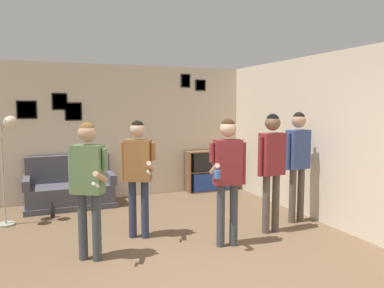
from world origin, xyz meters
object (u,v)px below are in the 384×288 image
object	(u,v)px
person_player_foreground_left	(88,176)
bottle_on_floor	(53,211)
couch	(70,190)
person_spectator_near_bookshelf	(272,159)
bookshelf	(210,171)
floor_lamp	(1,139)
person_spectator_far_right	(298,154)
person_watcher_holding_cup	(228,168)
person_player_foreground_center	(138,166)

from	to	relation	value
person_player_foreground_left	bottle_on_floor	distance (m)	2.27
couch	person_spectator_near_bookshelf	xyz separation A→B (m)	(2.67, -2.62, 0.79)
bookshelf	floor_lamp	distance (m)	4.21
person_player_foreground_left	person_spectator_far_right	world-z (taller)	person_spectator_far_right
person_spectator_far_right	person_watcher_holding_cup	bearing A→B (deg)	-161.04
person_player_foreground_center	person_spectator_near_bookshelf	xyz separation A→B (m)	(1.88, -0.50, 0.06)
bottle_on_floor	person_spectator_near_bookshelf	bearing A→B (deg)	-33.51
floor_lamp	person_spectator_near_bookshelf	distance (m)	4.14
couch	person_watcher_holding_cup	bearing A→B (deg)	-57.70
couch	person_player_foreground_left	bearing A→B (deg)	-88.95
person_player_foreground_center	bookshelf	bearing A→B (deg)	46.82
person_player_foreground_left	person_player_foreground_center	size ratio (longest dim) A/B	1.01
person_spectator_near_bookshelf	person_spectator_far_right	size ratio (longest dim) A/B	0.99
person_player_foreground_center	floor_lamp	bearing A→B (deg)	144.05
person_player_foreground_left	person_spectator_far_right	xyz separation A→B (m)	(3.29, 0.31, 0.07)
bookshelf	bottle_on_floor	xyz separation A→B (m)	(-3.29, -0.82, -0.34)
bookshelf	person_player_foreground_left	xyz separation A→B (m)	(-2.91, -2.85, 0.60)
person_player_foreground_left	bottle_on_floor	xyz separation A→B (m)	(-0.38, 2.03, -0.94)
bookshelf	person_player_foreground_left	size ratio (longest dim) A/B	0.62
person_watcher_holding_cup	person_spectator_near_bookshelf	xyz separation A→B (m)	(0.86, 0.25, 0.04)
floor_lamp	bottle_on_floor	bearing A→B (deg)	13.10
bookshelf	person_spectator_near_bookshelf	world-z (taller)	person_spectator_near_bookshelf
person_player_foreground_center	couch	bearing A→B (deg)	110.50
floor_lamp	person_spectator_near_bookshelf	world-z (taller)	person_spectator_near_bookshelf
floor_lamp	person_player_foreground_center	world-z (taller)	floor_lamp
couch	floor_lamp	world-z (taller)	floor_lamp
bookshelf	person_watcher_holding_cup	size ratio (longest dim) A/B	0.61
couch	person_player_foreground_center	xyz separation A→B (m)	(0.79, -2.12, 0.73)
person_player_foreground_left	bottle_on_floor	world-z (taller)	person_player_foreground_left
person_player_foreground_left	person_spectator_near_bookshelf	bearing A→B (deg)	0.90
person_player_foreground_left	person_spectator_near_bookshelf	size ratio (longest dim) A/B	0.96
bottle_on_floor	floor_lamp	bearing A→B (deg)	-166.90
bookshelf	floor_lamp	xyz separation A→B (m)	(-3.99, -0.98, 0.92)
person_spectator_far_right	person_spectator_near_bookshelf	bearing A→B (deg)	-157.99
person_player_foreground_left	bottle_on_floor	size ratio (longest dim) A/B	6.45
bookshelf	floor_lamp	bearing A→B (deg)	-166.13
person_player_foreground_left	person_spectator_far_right	distance (m)	3.31
person_player_foreground_center	person_spectator_far_right	size ratio (longest dim) A/B	0.94
couch	person_spectator_near_bookshelf	world-z (taller)	person_spectator_near_bookshelf
bookshelf	person_spectator_far_right	xyz separation A→B (m)	(0.38, -2.54, 0.66)
person_watcher_holding_cup	bookshelf	bearing A→B (deg)	69.55
person_watcher_holding_cup	person_spectator_far_right	world-z (taller)	person_spectator_far_right
person_player_foreground_left	person_watcher_holding_cup	world-z (taller)	person_watcher_holding_cup
person_spectator_far_right	bottle_on_floor	xyz separation A→B (m)	(-3.67, 1.72, -1.00)
floor_lamp	person_watcher_holding_cup	size ratio (longest dim) A/B	1.01
person_spectator_near_bookshelf	person_player_foreground_left	bearing A→B (deg)	-179.10
floor_lamp	person_watcher_holding_cup	world-z (taller)	floor_lamp
person_player_foreground_center	person_spectator_near_bookshelf	bearing A→B (deg)	-14.94
person_watcher_holding_cup	person_player_foreground_center	bearing A→B (deg)	143.58
person_player_foreground_left	person_spectator_far_right	bearing A→B (deg)	5.41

